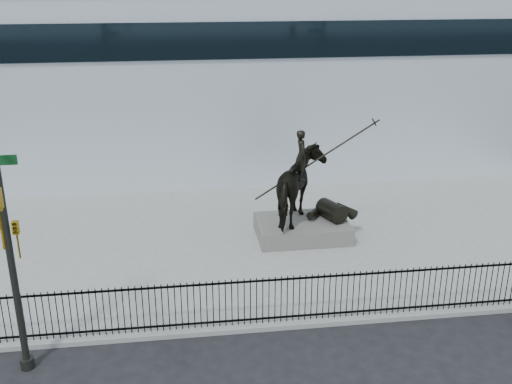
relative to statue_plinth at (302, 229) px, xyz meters
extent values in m
plane|color=black|center=(-1.85, -7.08, -0.48)|extent=(120.00, 120.00, 0.00)
cube|color=gray|center=(-1.85, -0.08, -0.40)|extent=(30.00, 12.00, 0.15)
cube|color=silver|center=(-1.85, 12.92, 4.02)|extent=(44.00, 14.00, 9.00)
cube|color=black|center=(-1.85, -5.83, -0.18)|extent=(22.00, 0.05, 0.05)
cube|color=black|center=(-1.85, -5.83, 1.07)|extent=(22.00, 0.05, 0.05)
cube|color=black|center=(-1.85, -5.83, 0.42)|extent=(22.00, 0.03, 1.50)
cube|color=#52504B|center=(0.00, 0.00, 0.00)|extent=(3.50, 2.41, 0.65)
imported|color=black|center=(0.00, 0.00, 1.72)|extent=(2.37, 2.77, 2.78)
imported|color=black|center=(-0.11, 0.00, 2.99)|extent=(0.45, 0.69, 1.88)
cylinder|color=black|center=(0.38, 0.00, 2.70)|extent=(4.47, 0.08, 2.83)
cylinder|color=black|center=(-8.85, -6.88, -0.33)|extent=(0.36, 0.36, 0.30)
cylinder|color=black|center=(-8.85, -6.88, 3.02)|extent=(0.18, 0.18, 7.00)
imported|color=#B28513|center=(-7.65, -11.13, 5.49)|extent=(0.18, 0.22, 1.10)
imported|color=#B28513|center=(-8.63, -6.88, 3.22)|extent=(0.16, 0.20, 1.00)
camera|label=1|loc=(-4.65, -20.80, 9.39)|focal=42.00mm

